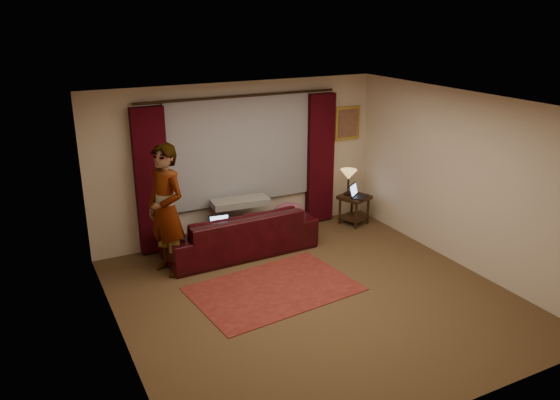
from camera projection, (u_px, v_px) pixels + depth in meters
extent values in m
cube|color=brown|center=(314.00, 297.00, 7.37)|extent=(5.00, 5.00, 0.01)
cube|color=silver|center=(318.00, 104.00, 6.52)|extent=(5.00, 5.00, 0.02)
cube|color=beige|center=(239.00, 161.00, 9.05)|extent=(5.00, 0.02, 2.60)
cube|color=beige|center=(458.00, 292.00, 4.84)|extent=(5.00, 0.02, 2.60)
cube|color=beige|center=(116.00, 242.00, 5.88)|extent=(0.02, 5.00, 2.60)
cube|color=beige|center=(462.00, 180.00, 8.01)|extent=(0.02, 5.00, 2.60)
cube|color=#929299|center=(240.00, 150.00, 8.93)|extent=(2.50, 0.05, 1.80)
cube|color=#33040B|center=(152.00, 182.00, 8.35)|extent=(0.50, 0.14, 2.30)
cube|color=#33040B|center=(320.00, 159.00, 9.64)|extent=(0.50, 0.14, 2.30)
cylinder|color=black|center=(240.00, 96.00, 8.60)|extent=(0.04, 0.04, 3.40)
cube|color=gold|center=(347.00, 123.00, 9.77)|extent=(0.50, 0.04, 0.60)
imported|color=black|center=(239.00, 223.00, 8.60)|extent=(2.43, 1.10, 0.97)
cube|color=gray|center=(240.00, 187.00, 8.77)|extent=(0.96, 0.45, 0.11)
ellipsoid|color=brown|center=(289.00, 210.00, 8.88)|extent=(0.56, 0.48, 0.21)
cube|color=maroon|center=(274.00, 289.00, 7.57)|extent=(2.34, 1.69, 0.01)
cube|color=black|center=(354.00, 210.00, 9.81)|extent=(0.60, 0.60, 0.54)
imported|color=gray|center=(166.00, 210.00, 7.77)|extent=(0.73, 0.73, 1.94)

